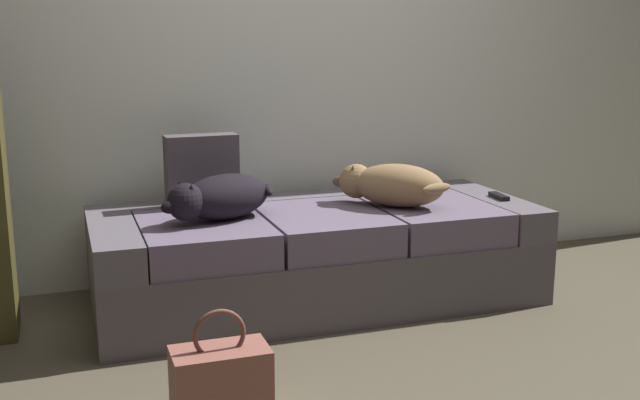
% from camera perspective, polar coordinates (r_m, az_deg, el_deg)
% --- Properties ---
extents(ground_plane, '(10.00, 10.00, 0.00)m').
position_cam_1_polar(ground_plane, '(2.85, 6.20, -13.64)').
color(ground_plane, '#4C4536').
extents(back_wall, '(6.40, 0.10, 2.80)m').
position_cam_1_polar(back_wall, '(4.01, -3.00, 14.44)').
color(back_wall, silver).
rests_on(back_wall, ground).
extents(couch, '(2.07, 0.87, 0.45)m').
position_cam_1_polar(couch, '(3.61, -0.27, -4.17)').
color(couch, '#524B4F').
rests_on(couch, ground).
extents(dog_dark, '(0.56, 0.40, 0.20)m').
position_cam_1_polar(dog_dark, '(3.33, -7.63, 0.20)').
color(dog_dark, black).
rests_on(dog_dark, couch).
extents(dog_tan, '(0.52, 0.49, 0.20)m').
position_cam_1_polar(dog_tan, '(3.60, 5.36, 1.18)').
color(dog_tan, olive).
rests_on(dog_tan, couch).
extents(tv_remote, '(0.06, 0.15, 0.02)m').
position_cam_1_polar(tv_remote, '(3.87, 13.37, 0.28)').
color(tv_remote, black).
rests_on(tv_remote, couch).
extents(throw_pillow, '(0.34, 0.13, 0.34)m').
position_cam_1_polar(throw_pillow, '(3.62, -8.92, 2.22)').
color(throw_pillow, '#484048').
rests_on(throw_pillow, couch).
extents(handbag, '(0.32, 0.18, 0.38)m').
position_cam_1_polar(handbag, '(2.58, -7.51, -13.44)').
color(handbag, '#8D5347').
rests_on(handbag, ground).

